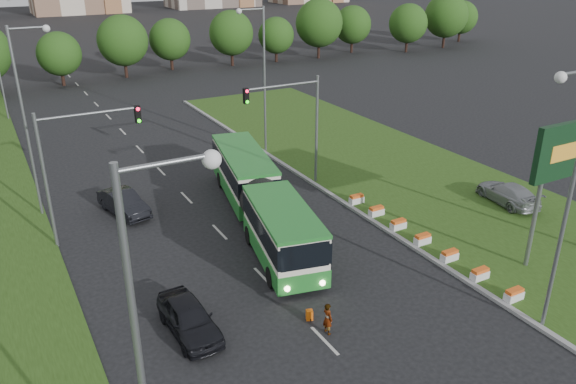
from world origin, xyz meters
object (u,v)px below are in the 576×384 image
traffic_mast_left (73,155)px  billboard (574,154)px  shopping_trolley (309,315)px  car_left_near (189,318)px  car_left_far (124,203)px  car_median (508,193)px  traffic_mast_median (297,116)px  articulated_bus (257,198)px  pedestrian (328,318)px

traffic_mast_left → billboard: bearing=-33.5°
shopping_trolley → car_left_near: bearing=179.1°
car_left_far → car_median: car_median is taller
traffic_mast_median → car_median: bearing=-41.9°
traffic_mast_median → car_left_far: size_ratio=1.72×
articulated_bus → pedestrian: size_ratio=11.40×
traffic_mast_median → pedestrian: bearing=-115.3°
car_left_near → articulated_bus: bearing=45.9°
billboard → car_left_near: size_ratio=1.76×
car_left_far → car_left_near: bearing=-105.5°
billboard → car_median: billboard is taller
billboard → car_left_far: size_ratio=1.72×
articulated_bus → pedestrian: 11.71m
car_median → shopping_trolley: 19.01m
traffic_mast_left → articulated_bus: (9.92, -3.11, -3.56)m
articulated_bus → car_left_far: articulated_bus is taller
traffic_mast_median → pedestrian: size_ratio=5.14×
billboard → car_left_near: billboard is taller
articulated_bus → car_left_far: size_ratio=3.81×
car_left_near → traffic_mast_left: bearing=99.6°
billboard → pedestrian: 15.79m
articulated_bus → car_median: size_ratio=3.61×
traffic_mast_left → pedestrian: traffic_mast_left is taller
traffic_mast_median → billboard: bearing=-65.0°
shopping_trolley → articulated_bus: bearing=95.7°
car_median → pedestrian: bearing=26.3°
car_median → shopping_trolley: bearing=22.5°
billboard → car_left_far: billboard is taller
articulated_bus → car_left_far: (-6.97, 5.62, -1.02)m
traffic_mast_median → car_median: (10.87, -9.73, -4.49)m
billboard → car_median: size_ratio=1.63×
traffic_mast_median → shopping_trolley: 17.00m
traffic_mast_left → car_left_far: size_ratio=1.72×
car_left_far → pedestrian: pedestrian is taller
traffic_mast_median → car_left_far: 13.12m
billboard → traffic_mast_median: 17.68m
traffic_mast_left → pedestrian: 17.15m
billboard → shopping_trolley: (-15.04, 1.66, -5.91)m
billboard → pedestrian: bearing=178.4°
pedestrian → shopping_trolley: size_ratio=2.99×
articulated_bus → shopping_trolley: bearing=-90.7°
articulated_bus → car_median: articulated_bus is taller
traffic_mast_left → car_median: 27.81m
traffic_mast_median → articulated_bus: bearing=-141.9°
car_left_far → shopping_trolley: size_ratio=8.95×
traffic_mast_median → car_left_near: 18.46m
car_left_near → car_median: bearing=4.6°
car_left_near → car_left_far: size_ratio=0.98×
car_left_far → shopping_trolley: bearing=-86.9°
billboard → car_left_near: (-20.25, 3.50, -5.39)m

